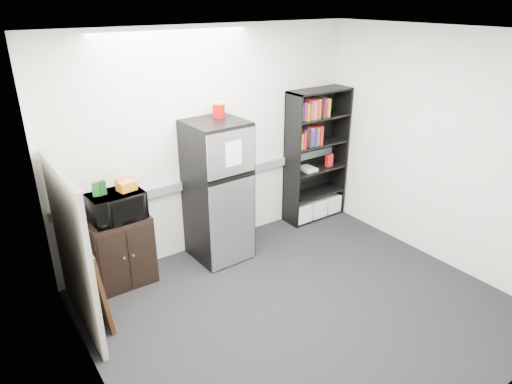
% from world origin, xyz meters
% --- Properties ---
extents(floor, '(4.00, 4.00, 0.00)m').
position_xyz_m(floor, '(0.00, 0.00, 0.00)').
color(floor, black).
rests_on(floor, ground).
extents(wall_back, '(4.00, 0.02, 2.70)m').
position_xyz_m(wall_back, '(0.00, 1.75, 1.35)').
color(wall_back, silver).
rests_on(wall_back, floor).
extents(wall_right, '(0.02, 3.50, 2.70)m').
position_xyz_m(wall_right, '(2.00, 0.00, 1.35)').
color(wall_right, silver).
rests_on(wall_right, floor).
extents(wall_left, '(0.02, 3.50, 2.70)m').
position_xyz_m(wall_left, '(-2.00, 0.00, 1.35)').
color(wall_left, silver).
rests_on(wall_left, floor).
extents(ceiling, '(4.00, 3.50, 0.02)m').
position_xyz_m(ceiling, '(0.00, 0.00, 2.70)').
color(ceiling, white).
rests_on(ceiling, wall_back).
extents(electrical_raceway, '(3.92, 0.05, 0.10)m').
position_xyz_m(electrical_raceway, '(0.00, 1.72, 0.90)').
color(electrical_raceway, slate).
rests_on(electrical_raceway, wall_back).
extents(wall_note, '(0.14, 0.00, 0.10)m').
position_xyz_m(wall_note, '(-0.35, 1.74, 1.55)').
color(wall_note, white).
rests_on(wall_note, wall_back).
extents(bookshelf, '(0.90, 0.34, 1.85)m').
position_xyz_m(bookshelf, '(1.53, 1.57, 0.91)').
color(bookshelf, black).
rests_on(bookshelf, floor).
extents(cubicle_partition, '(0.06, 1.30, 1.62)m').
position_xyz_m(cubicle_partition, '(-1.90, 1.08, 0.81)').
color(cubicle_partition, gray).
rests_on(cubicle_partition, floor).
extents(cabinet, '(0.64, 0.43, 0.80)m').
position_xyz_m(cabinet, '(-1.33, 1.50, 0.40)').
color(cabinet, black).
rests_on(cabinet, floor).
extents(microwave, '(0.57, 0.40, 0.30)m').
position_xyz_m(microwave, '(-1.33, 1.48, 0.95)').
color(microwave, black).
rests_on(microwave, cabinet).
extents(snack_box_a, '(0.08, 0.07, 0.15)m').
position_xyz_m(snack_box_a, '(-1.50, 1.52, 1.18)').
color(snack_box_a, '#17531C').
rests_on(snack_box_a, microwave).
extents(snack_box_b, '(0.08, 0.06, 0.15)m').
position_xyz_m(snack_box_b, '(-1.44, 1.52, 1.18)').
color(snack_box_b, '#0B3412').
rests_on(snack_box_b, microwave).
extents(snack_box_c, '(0.07, 0.06, 0.14)m').
position_xyz_m(snack_box_c, '(-1.26, 1.52, 1.17)').
color(snack_box_c, orange).
rests_on(snack_box_c, microwave).
extents(snack_bag, '(0.20, 0.13, 0.10)m').
position_xyz_m(snack_bag, '(-1.19, 1.47, 1.15)').
color(snack_bag, '#C87A14').
rests_on(snack_bag, microwave).
extents(refrigerator, '(0.66, 0.69, 1.70)m').
position_xyz_m(refrigerator, '(-0.14, 1.42, 0.85)').
color(refrigerator, black).
rests_on(refrigerator, floor).
extents(coffee_can, '(0.14, 0.14, 0.19)m').
position_xyz_m(coffee_can, '(-0.02, 1.55, 1.80)').
color(coffee_can, '#A80807').
rests_on(coffee_can, refrigerator).
extents(framed_poster, '(0.12, 0.68, 0.87)m').
position_xyz_m(framed_poster, '(-1.77, 1.05, 0.44)').
color(framed_poster, black).
rests_on(framed_poster, floor).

